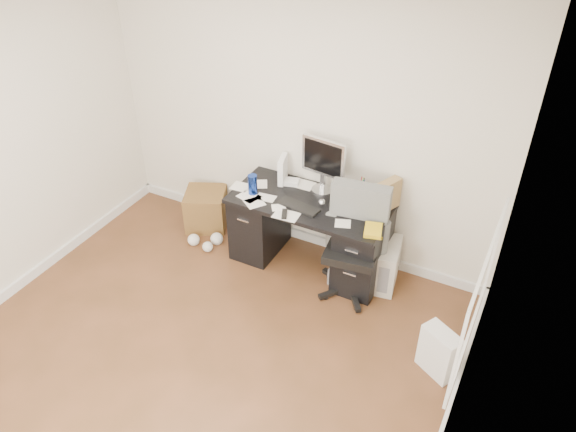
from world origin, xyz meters
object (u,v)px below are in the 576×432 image
at_px(desk, 309,232).
at_px(wicker_basket, 206,209).
at_px(office_chair, 353,245).
at_px(lcd_monitor, 324,165).
at_px(keyboard, 299,206).
at_px(pc_tower, 387,265).

xyz_separation_m(desk, wicker_basket, (-1.27, 0.09, -0.19)).
distance_m(office_chair, wicker_basket, 1.83).
bearing_deg(office_chair, desk, 153.74).
relative_size(lcd_monitor, keyboard, 1.41).
bearing_deg(keyboard, desk, 78.80).
distance_m(pc_tower, wicker_basket, 2.05).
relative_size(desk, pc_tower, 3.39).
bearing_deg(pc_tower, wicker_basket, 169.87).
height_order(lcd_monitor, office_chair, lcd_monitor).
relative_size(keyboard, pc_tower, 0.90).
bearing_deg(wicker_basket, keyboard, -10.54).
bearing_deg(keyboard, pc_tower, 23.34).
xyz_separation_m(keyboard, wicker_basket, (-1.22, 0.23, -0.55)).
relative_size(lcd_monitor, pc_tower, 1.26).
xyz_separation_m(keyboard, pc_tower, (0.83, 0.21, -0.54)).
bearing_deg(lcd_monitor, office_chair, -31.63).
xyz_separation_m(desk, pc_tower, (0.78, 0.08, -0.18)).
relative_size(keyboard, wicker_basket, 0.95).
xyz_separation_m(pc_tower, wicker_basket, (-2.05, 0.01, -0.01)).
distance_m(keyboard, wicker_basket, 1.36).
xyz_separation_m(lcd_monitor, office_chair, (0.49, -0.39, -0.50)).
distance_m(desk, pc_tower, 0.80).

